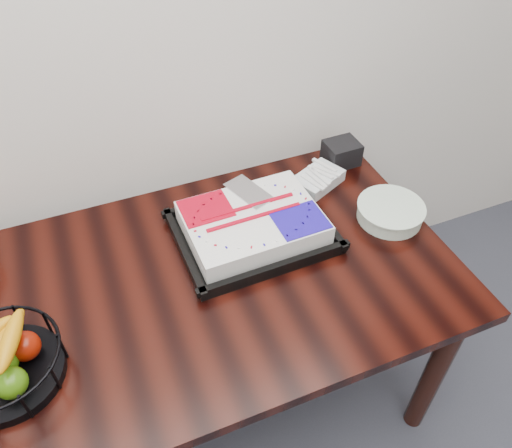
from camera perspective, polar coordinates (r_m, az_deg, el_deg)
name	(u,v)px	position (r m, az deg, el deg)	size (l,w,h in m)	color
table	(162,310)	(1.56, -10.72, -9.62)	(1.80, 0.90, 0.75)	black
cake_tray	(252,226)	(1.59, -0.41, -0.20)	(0.49, 0.39, 0.10)	black
fruit_basket	(2,363)	(1.40, -27.05, -13.94)	(0.30, 0.30, 0.16)	black
plate_stack	(390,212)	(1.72, 15.09, 1.34)	(0.22, 0.22, 0.05)	white
fork_bag	(318,179)	(1.81, 7.09, 5.15)	(0.21, 0.18, 0.05)	silver
napkin_box	(341,153)	(1.92, 9.74, 8.02)	(0.12, 0.11, 0.09)	black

